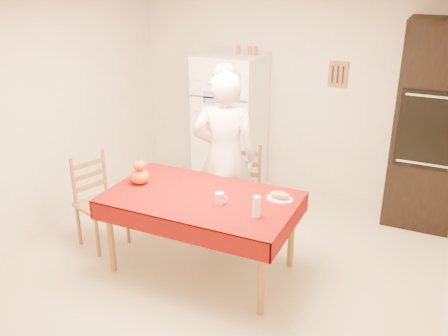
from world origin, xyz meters
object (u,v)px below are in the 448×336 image
Objects in this scene: pumpkin_lower at (140,176)px; wine_glass at (257,206)px; refrigerator at (230,123)px; bread_plate at (280,199)px; coffee_mug at (219,198)px; seated_woman at (224,158)px; chair_far at (241,186)px; chair_left at (97,197)px; dining_table at (201,203)px; oven_cabinet at (430,127)px.

pumpkin_lower is 1.04× the size of wine_glass.
refrigerator is 2.27m from wine_glass.
bread_plate is at bearing -53.27° from refrigerator.
pumpkin_lower is at bearing 175.41° from coffee_mug.
seated_woman is 9.69× the size of pumpkin_lower.
pumpkin_lower is at bearing -170.81° from bread_plate.
chair_left is at bearing -158.03° from chair_far.
coffee_mug is at bearing -4.59° from pumpkin_lower.
dining_table is at bearing -0.87° from pumpkin_lower.
seated_woman reaches higher than bread_plate.
refrigerator is 7.08× the size of bread_plate.
chair_left is 0.53× the size of seated_woman.
seated_woman is at bearing 95.97° from dining_table.
chair_left is at bearing 177.50° from coffee_mug.
coffee_mug is 0.39m from wine_glass.
oven_cabinet is 2.34m from wine_glass.
refrigerator is 2.01m from bread_plate.
seated_woman reaches higher than dining_table.
seated_woman reaches higher than coffee_mug.
dining_table is 0.89m from chair_far.
coffee_mug is at bearing 167.92° from wine_glass.
wine_glass reaches higher than coffee_mug.
dining_table is 0.70m from bread_plate.
refrigerator is at bearing 106.38° from dining_table.
oven_cabinet is 2.20m from seated_woman.
dining_table is (-1.74, -1.88, -0.41)m from oven_cabinet.
oven_cabinet reaches higher than dining_table.
refrigerator is 1.83m from pumpkin_lower.
seated_woman is (1.12, 0.64, 0.38)m from chair_left.
dining_table is 0.62m from wine_glass.
bread_plate is at bearing 31.88° from coffee_mug.
coffee_mug is at bearing -15.76° from dining_table.
wine_glass is 0.38m from bread_plate.
seated_woman is at bearing -41.50° from chair_left.
pumpkin_lower is at bearing -141.97° from oven_cabinet.
chair_far is 0.45m from seated_woman.
coffee_mug is at bearing -92.05° from chair_far.
wine_glass is (1.13, -1.97, -0.00)m from refrigerator.
dining_table is 7.08× the size of bread_plate.
oven_cabinet is at bearing 57.00° from bread_plate.
pumpkin_lower is 1.25m from wine_glass.
chair_far and chair_left have the same top height.
coffee_mug is at bearing -73.78° from chair_left.
bread_plate is (0.45, 0.28, -0.04)m from coffee_mug.
dining_table is at bearing 166.59° from wine_glass.
bread_plate is (1.85, 0.22, 0.26)m from chair_left.
bread_plate is (0.08, 0.36, -0.08)m from wine_glass.
seated_woman is 10.12× the size of wine_glass.
bread_plate is at bearing -64.48° from chair_left.
chair_far reaches higher than coffee_mug.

